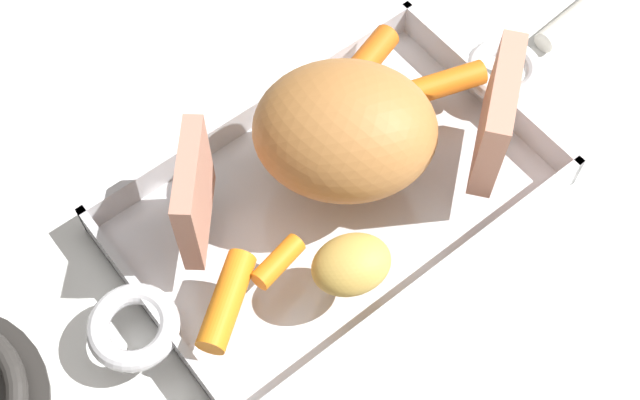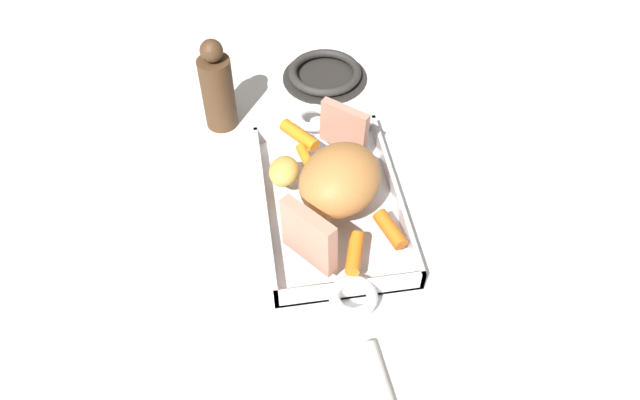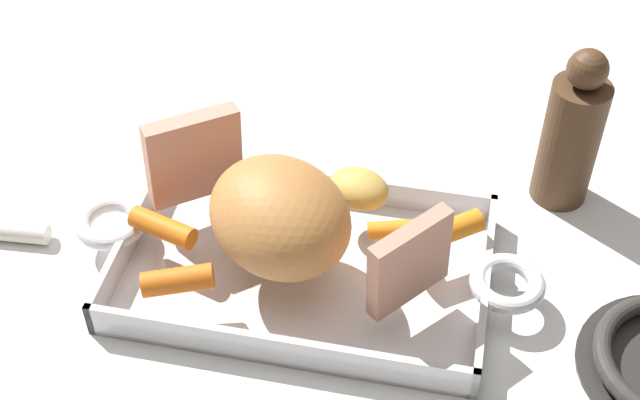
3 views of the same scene
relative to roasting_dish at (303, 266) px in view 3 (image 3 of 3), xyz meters
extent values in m
plane|color=white|center=(0.00, 0.00, -0.01)|extent=(2.36, 2.36, 0.00)
cube|color=silver|center=(0.00, 0.00, -0.01)|extent=(0.32, 0.20, 0.01)
cube|color=silver|center=(0.00, 0.10, 0.01)|extent=(0.32, 0.01, 0.03)
cube|color=silver|center=(0.00, -0.10, 0.01)|extent=(0.32, 0.01, 0.03)
cube|color=silver|center=(0.16, 0.00, 0.01)|extent=(0.01, 0.20, 0.03)
cube|color=silver|center=(-0.16, 0.00, 0.01)|extent=(0.01, 0.20, 0.03)
torus|color=silver|center=(0.17, 0.00, 0.02)|extent=(0.06, 0.06, 0.01)
torus|color=silver|center=(-0.17, 0.00, 0.02)|extent=(0.06, 0.06, 0.01)
ellipsoid|color=#B9783D|center=(0.02, 0.01, 0.07)|extent=(0.17, 0.17, 0.08)
cube|color=tan|center=(-0.09, 0.03, 0.06)|extent=(0.06, 0.07, 0.08)
cube|color=tan|center=(0.11, -0.05, 0.07)|extent=(0.08, 0.07, 0.09)
cylinder|color=orange|center=(0.12, 0.01, 0.03)|extent=(0.06, 0.04, 0.02)
cylinder|color=orange|center=(-0.12, -0.03, 0.04)|extent=(0.07, 0.06, 0.02)
cylinder|color=orange|center=(-0.07, -0.03, 0.03)|extent=(0.04, 0.02, 0.02)
cylinder|color=orange|center=(0.09, 0.07, 0.04)|extent=(0.06, 0.04, 0.02)
ellipsoid|color=gold|center=(-0.04, -0.06, 0.04)|extent=(0.07, 0.06, 0.03)
cylinder|color=#4C331E|center=(-0.21, -0.15, 0.05)|extent=(0.05, 0.05, 0.13)
sphere|color=#4C331E|center=(-0.21, -0.15, 0.13)|extent=(0.04, 0.04, 0.04)
camera|label=1|loc=(-0.20, -0.23, 0.55)|focal=47.26mm
camera|label=2|loc=(0.58, -0.10, 0.67)|focal=34.20mm
camera|label=3|loc=(-0.12, 0.51, 0.59)|focal=50.99mm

